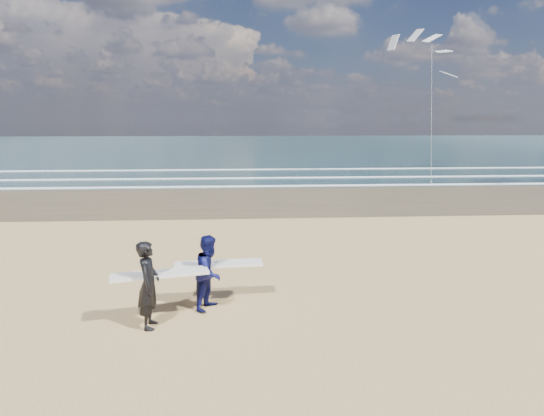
{
  "coord_description": "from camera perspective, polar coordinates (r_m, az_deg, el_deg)",
  "views": [
    {
      "loc": [
        1.34,
        -10.24,
        4.62
      ],
      "look_at": [
        2.44,
        6.0,
        1.61
      ],
      "focal_mm": 32.0,
      "sensor_mm": 36.0,
      "label": 1
    }
  ],
  "objects": [
    {
      "name": "foam_breakers",
      "position": [
        42.89,
        21.98,
        3.59
      ],
      "size": [
        220.0,
        11.7,
        0.05
      ],
      "color": "white",
      "rests_on": "ground"
    },
    {
      "name": "kite_1",
      "position": [
        39.71,
        18.26,
        12.93
      ],
      "size": [
        6.06,
        4.77,
        11.95
      ],
      "color": "slate",
      "rests_on": "ground"
    },
    {
      "name": "ocean",
      "position": [
        84.46,
        8.96,
        7.21
      ],
      "size": [
        220.0,
        100.0,
        0.02
      ],
      "primitive_type": "cube",
      "color": "#1A363A",
      "rests_on": "ground"
    },
    {
      "name": "wet_sand_strip",
      "position": [
        34.17,
        29.28,
        1.36
      ],
      "size": [
        220.0,
        12.0,
        0.01
      ],
      "primitive_type": "cube",
      "color": "#4C4128",
      "rests_on": "ground"
    },
    {
      "name": "surfer_far",
      "position": [
        12.07,
        -7.25,
        -7.42
      ],
      "size": [
        2.23,
        1.24,
        1.85
      ],
      "color": "#0C0F44",
      "rests_on": "ground"
    },
    {
      "name": "surfer_near",
      "position": [
        11.24,
        -14.18,
        -8.62
      ],
      "size": [
        2.26,
        1.21,
        1.99
      ],
      "color": "black",
      "rests_on": "ground"
    }
  ]
}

